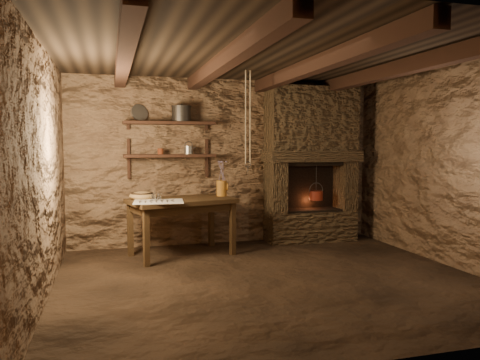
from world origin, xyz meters
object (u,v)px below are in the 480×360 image
object	(u,v)px
work_table	(182,225)
wooden_bowl	(142,196)
iron_stockpot	(181,115)
stoneware_jug	(222,181)
red_pot	(316,195)

from	to	relation	value
work_table	wooden_bowl	world-z (taller)	wooden_bowl
work_table	iron_stockpot	size ratio (longest dim) A/B	5.49
work_table	iron_stockpot	xyz separation A→B (m)	(0.08, 0.49, 1.47)
stoneware_jug	iron_stockpot	distance (m)	1.09
work_table	red_pot	distance (m)	2.13
work_table	wooden_bowl	size ratio (longest dim) A/B	4.42
work_table	red_pot	size ratio (longest dim) A/B	2.71
iron_stockpot	wooden_bowl	bearing A→B (deg)	-146.90
work_table	iron_stockpot	distance (m)	1.55
stoneware_jug	red_pot	size ratio (longest dim) A/B	0.91
wooden_bowl	red_pot	world-z (taller)	red_pot
iron_stockpot	red_pot	xyz separation A→B (m)	(2.00, -0.12, -1.17)
stoneware_jug	wooden_bowl	size ratio (longest dim) A/B	1.48
wooden_bowl	stoneware_jug	bearing A→B (deg)	3.07
red_pot	wooden_bowl	bearing A→B (deg)	-174.29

